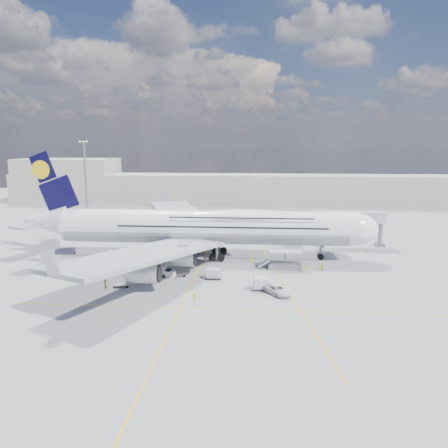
# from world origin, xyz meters

# --- Properties ---
(ground) EXTENTS (300.00, 300.00, 0.00)m
(ground) POSITION_xyz_m (0.00, 0.00, 0.00)
(ground) COLOR gray
(ground) RESTS_ON ground
(taxi_line_main) EXTENTS (0.25, 220.00, 0.01)m
(taxi_line_main) POSITION_xyz_m (0.00, 0.00, 0.01)
(taxi_line_main) COLOR #E2AC0B
(taxi_line_main) RESTS_ON ground
(taxi_line_cross) EXTENTS (120.00, 0.25, 0.01)m
(taxi_line_cross) POSITION_xyz_m (0.00, -20.00, 0.01)
(taxi_line_cross) COLOR #E2AC0B
(taxi_line_cross) RESTS_ON ground
(taxi_line_diag) EXTENTS (14.16, 99.06, 0.01)m
(taxi_line_diag) POSITION_xyz_m (14.00, 10.00, 0.01)
(taxi_line_diag) COLOR #E2AC0B
(taxi_line_diag) RESTS_ON ground
(airliner) EXTENTS (77.26, 79.15, 23.71)m
(airliner) POSITION_xyz_m (0.26, 10.00, 6.87)
(airliner) COLOR white
(airliner) RESTS_ON ground
(jet_bridge) EXTENTS (18.80, 12.10, 8.50)m
(jet_bridge) POSITION_xyz_m (29.81, 20.94, 6.85)
(jet_bridge) COLOR #B7B7BC
(jet_bridge) RESTS_ON ground
(cargo_loader) EXTENTS (8.53, 3.20, 3.67)m
(cargo_loader) POSITION_xyz_m (16.82, 2.89, 1.25)
(cargo_loader) COLOR silver
(cargo_loader) RESTS_ON ground
(light_mast) EXTENTS (3.00, 0.70, 25.50)m
(light_mast) POSITION_xyz_m (-40.00, 45.00, 13.21)
(light_mast) COLOR gray
(light_mast) RESTS_ON ground
(terminal) EXTENTS (180.00, 16.00, 12.00)m
(terminal) POSITION_xyz_m (0.00, 95.00, 6.00)
(terminal) COLOR #B2AD9E
(terminal) RESTS_ON ground
(hangar) EXTENTS (40.00, 22.00, 18.00)m
(hangar) POSITION_xyz_m (-70.00, 100.00, 9.00)
(hangar) COLOR #B2AD9E
(hangar) RESTS_ON ground
(tree_line) EXTENTS (160.00, 6.00, 8.00)m
(tree_line) POSITION_xyz_m (40.00, 140.00, 4.00)
(tree_line) COLOR #193814
(tree_line) RESTS_ON ground
(dolly_row_a) EXTENTS (2.67, 1.57, 1.63)m
(dolly_row_a) POSITION_xyz_m (-24.20, -5.82, 0.88)
(dolly_row_a) COLOR gray
(dolly_row_a) RESTS_ON ground
(dolly_row_b) EXTENTS (2.95, 1.86, 0.41)m
(dolly_row_b) POSITION_xyz_m (-11.91, -10.96, 0.31)
(dolly_row_b) COLOR gray
(dolly_row_b) RESTS_ON ground
(dolly_row_c) EXTENTS (3.17, 2.41, 0.41)m
(dolly_row_c) POSITION_xyz_m (-3.14, -4.10, 0.32)
(dolly_row_c) COLOR gray
(dolly_row_c) RESTS_ON ground
(dolly_back) EXTENTS (3.59, 2.47, 2.07)m
(dolly_back) POSITION_xyz_m (-19.29, 5.96, 1.11)
(dolly_back) COLOR gray
(dolly_back) RESTS_ON ground
(dolly_nose_far) EXTENTS (3.60, 2.38, 2.10)m
(dolly_nose_far) POSITION_xyz_m (12.19, -10.69, 1.13)
(dolly_nose_far) COLOR gray
(dolly_nose_far) RESTS_ON ground
(dolly_nose_near) EXTENTS (3.22, 1.89, 1.96)m
(dolly_nose_near) POSITION_xyz_m (3.46, -5.27, 1.06)
(dolly_nose_near) COLOR gray
(dolly_nose_near) RESTS_ON ground
(baggage_tug) EXTENTS (2.73, 1.84, 1.56)m
(baggage_tug) POSITION_xyz_m (-4.91, -4.89, 0.69)
(baggage_tug) COLOR silver
(baggage_tug) RESTS_ON ground
(catering_truck_inner) EXTENTS (6.24, 4.49, 3.43)m
(catering_truck_inner) POSITION_xyz_m (-10.33, 21.04, 1.62)
(catering_truck_inner) COLOR gray
(catering_truck_inner) RESTS_ON ground
(catering_truck_outer) EXTENTS (7.17, 4.36, 3.99)m
(catering_truck_outer) POSITION_xyz_m (-8.55, 50.69, 1.85)
(catering_truck_outer) COLOR gray
(catering_truck_outer) RESTS_ON ground
(service_van) EXTENTS (5.14, 5.89, 1.51)m
(service_van) POSITION_xyz_m (14.90, -12.80, 0.75)
(service_van) COLOR silver
(service_van) RESTS_ON ground
(crew_nose) EXTENTS (0.62, 0.44, 1.59)m
(crew_nose) POSITION_xyz_m (20.70, 0.24, 0.80)
(crew_nose) COLOR #C5FF1A
(crew_nose) RESTS_ON ground
(crew_loader) EXTENTS (1.01, 1.08, 1.77)m
(crew_loader) POSITION_xyz_m (23.98, 0.91, 0.89)
(crew_loader) COLOR #C8EA18
(crew_loader) RESTS_ON ground
(crew_wing) EXTENTS (0.66, 1.21, 1.96)m
(crew_wing) POSITION_xyz_m (-14.75, -11.20, 0.98)
(crew_wing) COLOR #9EE117
(crew_wing) RESTS_ON ground
(crew_van) EXTENTS (0.87, 0.97, 1.68)m
(crew_van) POSITION_xyz_m (10.44, 6.52, 0.84)
(crew_van) COLOR #CAFE1A
(crew_van) RESTS_ON ground
(crew_tug) EXTENTS (1.21, 0.70, 1.87)m
(crew_tug) POSITION_xyz_m (1.92, -17.84, 0.93)
(crew_tug) COLOR #D1FF1A
(crew_tug) RESTS_ON ground
(cone_nose) EXTENTS (0.46, 0.46, 0.58)m
(cone_nose) POSITION_xyz_m (36.78, 17.74, 0.28)
(cone_nose) COLOR red
(cone_nose) RESTS_ON ground
(cone_wing_left_inner) EXTENTS (0.46, 0.46, 0.58)m
(cone_wing_left_inner) POSITION_xyz_m (-2.70, 19.47, 0.28)
(cone_wing_left_inner) COLOR red
(cone_wing_left_inner) RESTS_ON ground
(cone_wing_left_outer) EXTENTS (0.44, 0.44, 0.56)m
(cone_wing_left_outer) POSITION_xyz_m (-14.47, 40.03, 0.27)
(cone_wing_left_outer) COLOR red
(cone_wing_left_outer) RESTS_ON ground
(cone_wing_right_inner) EXTENTS (0.46, 0.46, 0.59)m
(cone_wing_right_inner) POSITION_xyz_m (-7.88, -2.40, 0.28)
(cone_wing_right_inner) COLOR red
(cone_wing_right_inner) RESTS_ON ground
(cone_wing_right_outer) EXTENTS (0.44, 0.44, 0.57)m
(cone_wing_right_outer) POSITION_xyz_m (-7.36, -9.53, 0.27)
(cone_wing_right_outer) COLOR red
(cone_wing_right_outer) RESTS_ON ground
(cone_tail) EXTENTS (0.44, 0.44, 0.56)m
(cone_tail) POSITION_xyz_m (-29.46, 10.46, 0.27)
(cone_tail) COLOR red
(cone_tail) RESTS_ON ground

